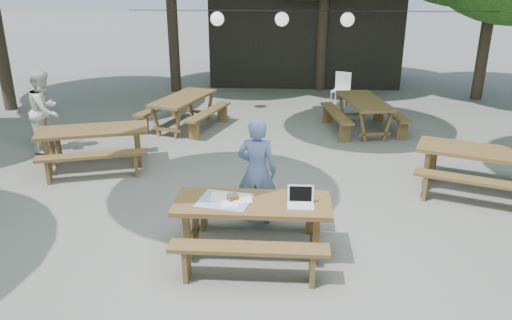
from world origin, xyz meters
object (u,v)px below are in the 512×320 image
object	(u,v)px
second_person	(45,111)
plastic_chair	(340,96)
main_picnic_table	(253,227)
picnic_table_nw	(95,147)
woman	(257,171)

from	to	relation	value
second_person	plastic_chair	bearing A→B (deg)	-57.15
main_picnic_table	picnic_table_nw	size ratio (longest dim) A/B	0.88
main_picnic_table	second_person	world-z (taller)	second_person
main_picnic_table	second_person	bearing A→B (deg)	139.62
main_picnic_table	woman	xyz separation A→B (m)	(-0.00, 0.93, 0.41)
main_picnic_table	picnic_table_nw	distance (m)	4.35
picnic_table_nw	plastic_chair	distance (m)	7.16
main_picnic_table	second_person	xyz separation A→B (m)	(-4.51, 3.83, 0.45)
picnic_table_nw	plastic_chair	bearing A→B (deg)	28.12
main_picnic_table	plastic_chair	xyz separation A→B (m)	(1.89, 7.97, -0.13)
picnic_table_nw	woman	size ratio (longest dim) A/B	1.43
second_person	plastic_chair	distance (m)	7.64
picnic_table_nw	woman	distance (m)	3.80
second_person	plastic_chair	xyz separation A→B (m)	(6.40, 4.14, -0.58)
main_picnic_table	second_person	distance (m)	5.93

